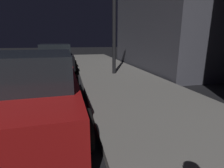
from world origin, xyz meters
name	(u,v)px	position (x,y,z in m)	size (l,w,h in m)	color
car_red	(33,89)	(2.85, 3.14, 0.71)	(2.05, 4.22, 1.43)	maroon
car_black	(56,57)	(2.85, 9.80, 0.71)	(2.14, 4.64, 1.43)	black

